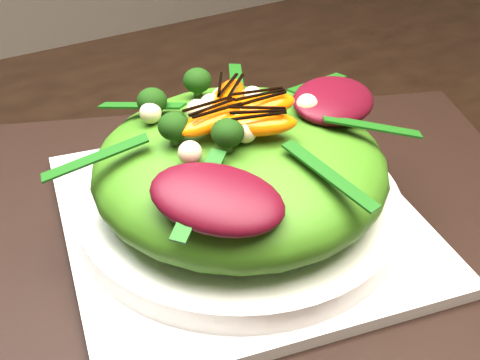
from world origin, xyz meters
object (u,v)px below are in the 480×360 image
lettuce_mound (240,167)px  placemat (240,226)px  dining_table (196,270)px  salad_bowl (240,205)px  orange_segment (242,110)px  plate_base (240,219)px

lettuce_mound → placemat: bearing=45.0°
placemat → dining_table: bearing=-171.0°
dining_table → placemat: bearing=9.0°
placemat → lettuce_mound: lettuce_mound is taller
salad_bowl → lettuce_mound: 0.04m
lettuce_mound → orange_segment: bearing=46.4°
dining_table → placemat: dining_table is taller
placemat → plate_base: size_ratio=1.90×
dining_table → orange_segment: bearing=13.8°
dining_table → salad_bowl: dining_table is taller
placemat → orange_segment: bearing=46.4°
dining_table → plate_base: 0.06m
dining_table → salad_bowl: size_ratio=6.14×
plate_base → lettuce_mound: size_ratio=1.21×
dining_table → lettuce_mound: (0.05, 0.01, 0.08)m
dining_table → orange_segment: (0.05, 0.01, 0.13)m
placemat → lettuce_mound: bearing=-135.0°
dining_table → orange_segment: size_ratio=28.39×
lettuce_mound → orange_segment: 0.05m
placemat → salad_bowl: size_ratio=2.03×
plate_base → salad_bowl: (0.00, 0.00, 0.01)m
placemat → plate_base: (-0.00, -0.00, 0.01)m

